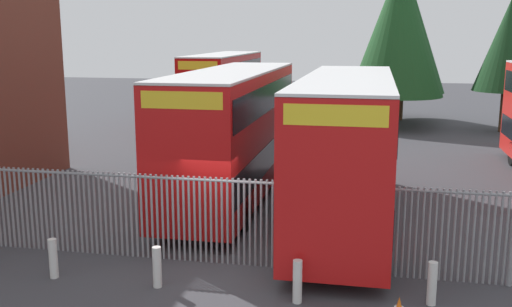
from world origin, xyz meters
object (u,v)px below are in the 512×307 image
object	(u,v)px
double_decker_bus_behind_fence_left	(233,129)
double_decker_bus_far_back	(224,87)
double_decker_bus_near_gate	(346,144)
bollard_far_right	(432,283)
bollard_near_left	(53,258)
bollard_near_right	(297,282)
bollard_center_front	(157,267)

from	to	relation	value
double_decker_bus_behind_fence_left	double_decker_bus_far_back	distance (m)	16.34
double_decker_bus_near_gate	bollard_far_right	bearing A→B (deg)	-68.04
double_decker_bus_behind_fence_left	bollard_near_left	bearing A→B (deg)	-108.46
bollard_far_right	double_decker_bus_far_back	bearing A→B (deg)	114.39
bollard_near_left	bollard_near_right	world-z (taller)	same
double_decker_bus_behind_fence_left	bollard_near_right	bearing A→B (deg)	-67.11
double_decker_bus_near_gate	bollard_near_left	size ratio (longest dim) A/B	11.38
bollard_near_left	bollard_far_right	size ratio (longest dim) A/B	1.00
bollard_center_front	bollard_far_right	bearing A→B (deg)	2.90
bollard_center_front	bollard_far_right	distance (m)	5.99
double_decker_bus_far_back	bollard_near_left	world-z (taller)	double_decker_bus_far_back
bollard_near_left	double_decker_bus_behind_fence_left	bearing A→B (deg)	71.54
bollard_near_left	bollard_center_front	size ratio (longest dim) A/B	1.00
bollard_center_front	bollard_near_right	world-z (taller)	same
bollard_near_right	bollard_far_right	bearing A→B (deg)	9.39
double_decker_bus_near_gate	bollard_center_front	world-z (taller)	double_decker_bus_near_gate
double_decker_bus_near_gate	double_decker_bus_behind_fence_left	bearing A→B (deg)	152.79
bollard_near_left	bollard_center_front	distance (m)	2.56
double_decker_bus_behind_fence_left	bollard_center_front	size ratio (longest dim) A/B	11.38
double_decker_bus_far_back	double_decker_bus_near_gate	bearing A→B (deg)	-64.92
double_decker_bus_far_back	bollard_far_right	size ratio (longest dim) A/B	11.38
double_decker_bus_far_back	bollard_near_left	bearing A→B (deg)	-85.41
double_decker_bus_near_gate	bollard_near_right	distance (m)	6.04
double_decker_bus_behind_fence_left	bollard_near_right	world-z (taller)	double_decker_bus_behind_fence_left
double_decker_bus_near_gate	bollard_far_right	size ratio (longest dim) A/B	11.38
double_decker_bus_near_gate	bollard_near_left	xyz separation A→B (m)	(-6.45, -5.50, -1.95)
double_decker_bus_near_gate	double_decker_bus_far_back	xyz separation A→B (m)	(-8.31, 17.76, 0.00)
bollard_near_left	bollard_near_right	bearing A→B (deg)	-1.72
bollard_center_front	bollard_near_left	bearing A→B (deg)	179.67
double_decker_bus_near_gate	double_decker_bus_behind_fence_left	xyz separation A→B (m)	(-3.93, 2.02, 0.00)
bollard_near_left	bollard_center_front	world-z (taller)	same
double_decker_bus_far_back	bollard_near_left	distance (m)	23.42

